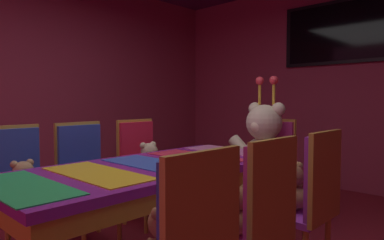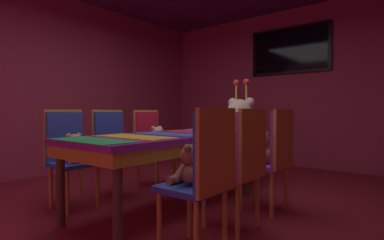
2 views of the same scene
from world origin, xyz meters
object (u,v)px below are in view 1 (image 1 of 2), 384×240
Objects in this scene: chair_left_1 at (83,169)px; wall_tv at (337,32)px; teddy_right_2 at (291,190)px; king_teddy_bear at (263,143)px; chair_left_0 at (16,179)px; chair_left_2 at (140,160)px; throne_chair at (272,158)px; banquet_table at (153,177)px; chair_right_2 at (312,193)px; chair_right_1 at (260,214)px; teddy_left_0 at (24,184)px; teddy_left_2 at (150,162)px; teddy_right_1 at (237,213)px.

chair_left_1 is 3.57m from wall_tv.
king_teddy_bear is at bearing -48.45° from teddy_right_2.
chair_left_2 is at bearing 88.87° from chair_left_0.
chair_left_0 is 2.28m from throne_chair.
banquet_table is at bearing 37.85° from teddy_right_2.
chair_right_2 is at bearing -0.16° from chair_left_2.
chair_right_2 is (0.01, 0.58, 0.00)m from chair_right_1.
wall_tv is (0.86, 2.54, 1.45)m from chair_left_2.
teddy_right_2 is at bearing 20.26° from chair_left_1.
teddy_left_0 is 2.23m from throne_chair.
throne_chair is (0.72, 0.98, 0.00)m from teddy_left_2.
wall_tv is at bearing 180.00° from king_teddy_bear.
banquet_table is 6.58× the size of teddy_left_0.
wall_tv reaches higher than teddy_left_0.
chair_right_1 is 0.60m from teddy_right_2.
teddy_right_2 is at bearing -0.19° from teddy_left_2.
teddy_right_1 is 0.20× the size of wall_tv.
banquet_table is 0.72m from teddy_right_1.
chair_left_0 is at bearing 34.88° from teddy_right_2.
teddy_left_2 is 0.35× the size of chair_right_2.
banquet_table is 2.05× the size of chair_right_2.
chair_right_1 is 1.78m from throne_chair.
chair_left_1 is at bearing 18.69° from chair_right_2.
wall_tv reaches higher than throne_chair.
throne_chair is at bearing 180.00° from king_teddy_bear.
wall_tv is at bearing 180.00° from throne_chair.
throne_chair is (-0.85, 1.57, 0.00)m from chair_right_1.
chair_right_1 is at bearing -18.82° from chair_left_2.
teddy_right_2 is at bearing 34.88° from chair_left_0.
banquet_table is at bearing 32.30° from chair_left_0.
teddy_right_2 is (-0.15, 0.00, -0.01)m from chair_right_2.
teddy_left_0 reaches higher than banquet_table.
banquet_table is 2.05× the size of chair_left_2.
teddy_left_2 is at bearing -20.43° from chair_right_1.
teddy_right_2 is 0.33× the size of throne_chair.
chair_right_2 is 3.02× the size of teddy_right_2.
teddy_left_2 is at bearing 88.75° from teddy_left_0.
king_teddy_bear reaches higher than throne_chair.
chair_right_1 is (0.85, -0.02, -0.06)m from banquet_table.
throne_chair is at bearing -65.52° from teddy_right_1.
teddy_right_2 is 3.02m from wall_tv.
wall_tv is at bearing -74.22° from teddy_right_2.
chair_right_2 reaches higher than teddy_right_1.
wall_tv is at bearing 74.43° from chair_left_1.
wall_tv is at bearing 76.41° from chair_left_0.
chair_right_2 is (1.75, 1.12, 0.00)m from chair_left_0.
king_teddy_bear is (0.89, 1.93, 0.16)m from chair_left_0.
chair_left_1 and chair_right_2 have the same top height.
chair_right_2 is at bearing 32.59° from chair_left_0.
chair_left_1 and throne_chair have the same top height.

